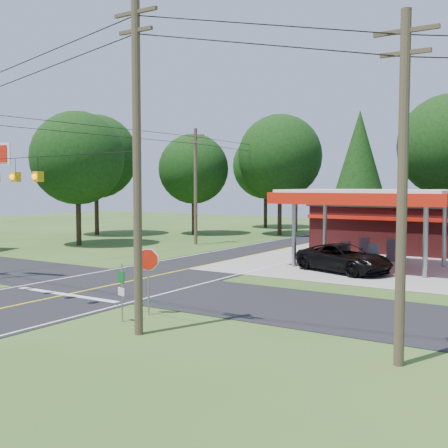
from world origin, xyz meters
The scene contains 15 objects.
ground centered at (0.00, 0.00, 0.00)m, with size 120.00×120.00×0.00m, color #2D531D.
main_highway centered at (0.00, 0.00, 0.01)m, with size 8.00×120.00×0.02m, color black.
cross_road centered at (0.00, 0.00, 0.01)m, with size 70.00×7.00×0.02m, color black.
lane_center_yellow centered at (0.00, 0.00, 0.03)m, with size 0.15×110.00×0.00m, color yellow.
gas_canopy centered at (9.00, 13.00, 4.27)m, with size 10.60×7.40×4.88m.
convenience_store centered at (10.00, 22.98, 1.92)m, with size 16.40×7.55×3.80m.
utility_pole_near_right centered at (7.50, -7.00, 5.96)m, with size 1.80×0.30×11.50m.
utility_pole_far_left centered at (-8.00, 18.00, 5.20)m, with size 1.80×0.30×10.00m.
utility_pole_right_b centered at (16.00, -5.50, 5.20)m, with size 1.80×0.30×10.00m.
utility_pole_north centered at (-6.50, 35.00, 4.75)m, with size 0.30×0.30×9.50m.
overhead_beacons centered at (-1.00, -6.00, 6.21)m, with size 17.04×2.04×1.03m.
treeline_backdrop centered at (0.82, 24.01, 7.49)m, with size 70.27×51.59×13.30m.
suv_car centered at (8.50, 10.00, 0.82)m, with size 5.93×5.93×1.65m, color black.
octagonal_stop_sign centered at (5.90, -4.61, 2.02)m, with size 0.87×0.37×2.69m.
route_sign_post centered at (5.80, -6.02, 1.32)m, with size 0.44×0.17×2.22m.
Camera 1 is at (20.32, -21.46, 5.17)m, focal length 45.00 mm.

